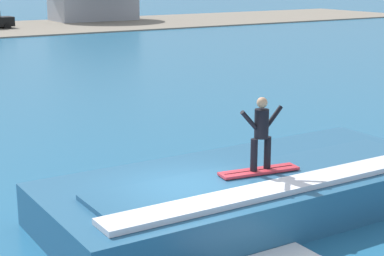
% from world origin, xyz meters
% --- Properties ---
extents(ground_plane, '(260.00, 260.00, 0.00)m').
position_xyz_m(ground_plane, '(0.00, 0.00, 0.00)').
color(ground_plane, '#266994').
extents(wave_crest, '(9.80, 4.14, 1.09)m').
position_xyz_m(wave_crest, '(1.87, 0.16, 0.51)').
color(wave_crest, '#286087').
rests_on(wave_crest, ground_plane).
extents(surfboard, '(1.93, 0.69, 0.06)m').
position_xyz_m(surfboard, '(1.75, -0.21, 1.12)').
color(surfboard, '#D8333F').
rests_on(surfboard, wave_crest).
extents(surfer, '(1.15, 0.32, 1.66)m').
position_xyz_m(surfer, '(1.78, -0.22, 2.07)').
color(surfer, black).
rests_on(surfer, surfboard).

